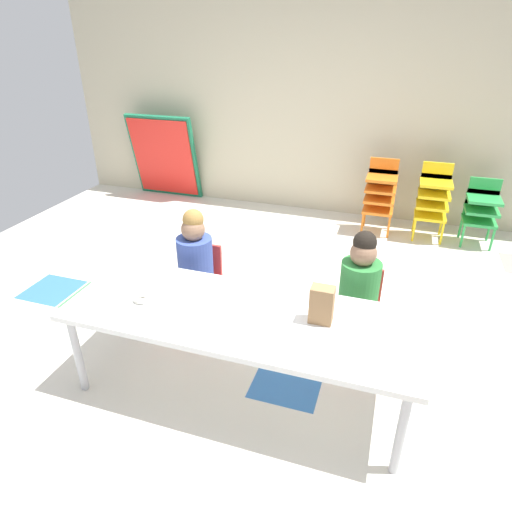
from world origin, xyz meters
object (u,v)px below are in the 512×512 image
(paper_bag_brown, at_px, (322,305))
(donut_powdered_on_plate, at_px, (142,298))
(seated_child_middle_seat, at_px, (360,283))
(kid_chair_yellow_stack, at_px, (433,197))
(folded_activity_table, at_px, (164,157))
(seated_child_near_camera, at_px, (196,257))
(paper_plate_near_edge, at_px, (143,301))
(craft_table, at_px, (240,319))
(kid_chair_green_stack, at_px, (481,208))
(kid_chair_orange_stack, at_px, (380,192))

(paper_bag_brown, relative_size, donut_powdered_on_plate, 1.98)
(seated_child_middle_seat, xyz_separation_m, paper_bag_brown, (-0.16, -0.53, 0.14))
(kid_chair_yellow_stack, xyz_separation_m, donut_powdered_on_plate, (-1.74, -2.87, 0.15))
(folded_activity_table, height_order, paper_bag_brown, folded_activity_table)
(seated_child_near_camera, relative_size, paper_plate_near_edge, 5.10)
(seated_child_middle_seat, bearing_deg, craft_table, -135.86)
(kid_chair_yellow_stack, height_order, paper_plate_near_edge, kid_chair_yellow_stack)
(folded_activity_table, bearing_deg, craft_table, -54.69)
(kid_chair_green_stack, height_order, paper_plate_near_edge, kid_chair_green_stack)
(seated_child_near_camera, bearing_deg, paper_plate_near_edge, -92.88)
(seated_child_middle_seat, bearing_deg, donut_powdered_on_plate, -151.18)
(seated_child_near_camera, xyz_separation_m, paper_plate_near_edge, (-0.03, -0.67, 0.03))
(seated_child_near_camera, xyz_separation_m, folded_activity_table, (-1.61, 2.47, -0.02))
(folded_activity_table, bearing_deg, kid_chair_orange_stack, -5.54)
(craft_table, xyz_separation_m, seated_child_near_camera, (-0.57, 0.60, 0.02))
(craft_table, relative_size, kid_chair_green_stack, 3.03)
(donut_powdered_on_plate, bearing_deg, folded_activity_table, 116.62)
(kid_chair_orange_stack, relative_size, paper_bag_brown, 3.64)
(craft_table, distance_m, seated_child_middle_seat, 0.86)
(seated_child_near_camera, bearing_deg, kid_chair_orange_stack, 62.02)
(seated_child_near_camera, xyz_separation_m, kid_chair_yellow_stack, (1.71, 2.20, -0.10))
(paper_plate_near_edge, bearing_deg, paper_bag_brown, 7.35)
(seated_child_near_camera, height_order, kid_chair_yellow_stack, seated_child_near_camera)
(kid_chair_orange_stack, bearing_deg, kid_chair_yellow_stack, 0.00)
(craft_table, bearing_deg, kid_chair_green_stack, 59.89)
(craft_table, bearing_deg, kid_chair_orange_stack, 77.86)
(seated_child_near_camera, bearing_deg, kid_chair_yellow_stack, 52.14)
(kid_chair_yellow_stack, xyz_separation_m, paper_bag_brown, (-0.69, -2.73, 0.23))
(kid_chair_green_stack, height_order, folded_activity_table, folded_activity_table)
(kid_chair_orange_stack, relative_size, kid_chair_yellow_stack, 1.00)
(kid_chair_green_stack, bearing_deg, paper_bag_brown, -113.11)
(kid_chair_green_stack, height_order, paper_bag_brown, paper_bag_brown)
(paper_plate_near_edge, bearing_deg, kid_chair_yellow_stack, 58.72)
(seated_child_near_camera, distance_m, donut_powdered_on_plate, 0.67)
(craft_table, distance_m, seated_child_near_camera, 0.82)
(seated_child_near_camera, height_order, seated_child_middle_seat, same)
(kid_chair_yellow_stack, bearing_deg, kid_chair_orange_stack, 180.00)
(kid_chair_orange_stack, xyz_separation_m, kid_chair_yellow_stack, (0.54, 0.00, 0.00))
(craft_table, relative_size, donut_powdered_on_plate, 18.53)
(paper_plate_near_edge, bearing_deg, seated_child_near_camera, 87.12)
(kid_chair_orange_stack, distance_m, kid_chair_yellow_stack, 0.54)
(seated_child_middle_seat, relative_size, kid_chair_yellow_stack, 1.15)
(seated_child_near_camera, height_order, donut_powdered_on_plate, seated_child_near_camera)
(seated_child_middle_seat, height_order, kid_chair_green_stack, seated_child_middle_seat)
(kid_chair_green_stack, bearing_deg, kid_chair_yellow_stack, 179.94)
(craft_table, relative_size, folded_activity_table, 1.90)
(paper_plate_near_edge, xyz_separation_m, donut_powdered_on_plate, (0.00, 0.00, 0.02))
(kid_chair_orange_stack, relative_size, kid_chair_green_stack, 1.18)
(seated_child_near_camera, relative_size, paper_bag_brown, 4.17)
(kid_chair_yellow_stack, bearing_deg, donut_powdered_on_plate, -121.28)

